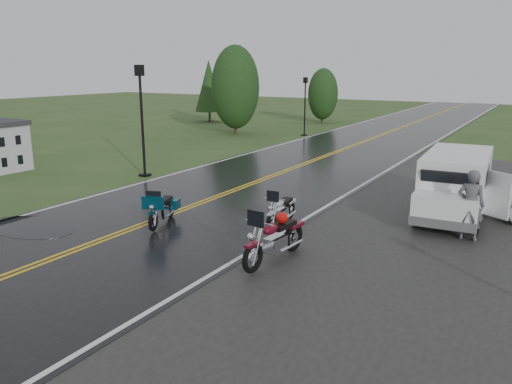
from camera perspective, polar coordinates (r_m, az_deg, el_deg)
ground at (r=14.59m, az=-13.63°, el=-4.09°), size 120.00×120.00×0.00m
road at (r=22.57m, az=4.25°, el=2.70°), size 8.00×100.00×0.04m
motorcycle_red at (r=10.86m, az=-0.39°, el=-6.17°), size 1.05×2.40×1.38m
motorcycle_teal at (r=13.93m, az=-11.71°, el=-2.42°), size 1.32×2.03×1.13m
motorcycle_silver at (r=13.53m, az=1.78°, el=-2.59°), size 0.90×1.99×1.14m
van_white at (r=14.84m, az=18.18°, el=-0.17°), size 2.16×5.09×1.96m
person_at_van at (r=14.11m, az=23.31°, el=-1.49°), size 0.69×0.46×1.88m
lamp_post_near_left at (r=21.17m, az=-12.89°, el=7.89°), size 0.40×0.40×4.61m
lamp_post_far_left at (r=33.70m, az=5.61°, el=9.70°), size 0.33×0.33×3.88m
tree_left_mid at (r=34.53m, az=-2.36°, el=10.86°), size 3.26×3.26×5.09m
tree_left_far at (r=42.00m, az=7.63°, el=10.42°), size 2.46×2.46×3.78m
pine_left_far at (r=42.67m, az=-5.38°, el=11.33°), size 2.39×2.39×4.97m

